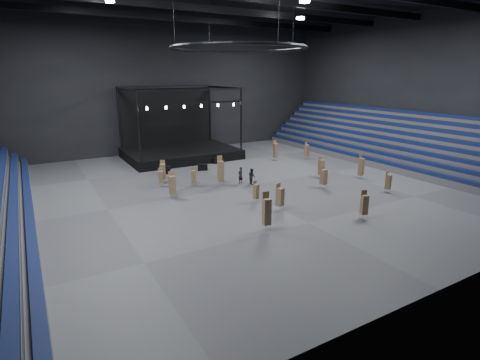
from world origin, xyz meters
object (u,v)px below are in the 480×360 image
chair_stack_6 (267,211)px  flight_case_left (165,170)px  flight_case_mid (203,167)px  chair_stack_13 (388,181)px  chair_stack_8 (163,171)px  chair_stack_0 (221,171)px  chair_stack_12 (280,196)px  chair_stack_3 (361,166)px  chair_stack_9 (275,150)px  chair_stack_2 (364,204)px  flight_case_right (217,161)px  chair_stack_14 (161,177)px  man_center (240,175)px  chair_stack_5 (256,191)px  chair_stack_10 (172,184)px  crew_member (252,176)px  chair_stack_1 (321,167)px  chair_stack_7 (324,176)px  stage (179,146)px  chair_stack_11 (307,150)px  chair_stack_4 (193,176)px

chair_stack_6 → flight_case_left: bearing=103.9°
flight_case_mid → chair_stack_13: (11.55, -16.48, 0.74)m
chair_stack_8 → chair_stack_13: chair_stack_8 is taller
chair_stack_0 → chair_stack_12: chair_stack_0 is taller
chair_stack_3 → chair_stack_9: chair_stack_3 is taller
chair_stack_2 → chair_stack_6: chair_stack_6 is taller
flight_case_right → chair_stack_6: size_ratio=0.37×
chair_stack_9 → chair_stack_14: bearing=-166.4°
chair_stack_0 → chair_stack_13: chair_stack_0 is taller
chair_stack_14 → man_center: chair_stack_14 is taller
chair_stack_5 → chair_stack_10: size_ratio=0.79×
flight_case_mid → chair_stack_10: bearing=-129.5°
crew_member → chair_stack_1: bearing=-99.6°
chair_stack_7 → chair_stack_14: size_ratio=1.22×
flight_case_mid → chair_stack_1: (9.47, -9.55, 0.92)m
chair_stack_8 → stage: bearing=86.2°
flight_case_right → crew_member: crew_member is taller
flight_case_left → chair_stack_2: 22.54m
flight_case_left → chair_stack_6: chair_stack_6 is taller
chair_stack_2 → chair_stack_5: chair_stack_2 is taller
chair_stack_7 → chair_stack_11: size_ratio=1.00×
chair_stack_14 → stage: bearing=76.6°
chair_stack_7 → chair_stack_10: 14.49m
chair_stack_2 → man_center: (-3.33, 13.21, -0.35)m
flight_case_right → chair_stack_7: (4.17, -14.68, 0.87)m
chair_stack_1 → chair_stack_14: size_ratio=1.31×
flight_case_mid → man_center: size_ratio=0.65×
chair_stack_6 → chair_stack_11: bearing=53.9°
chair_stack_6 → chair_stack_10: bearing=118.8°
chair_stack_7 → chair_stack_4: bearing=146.9°
chair_stack_3 → chair_stack_7: (-5.91, -0.74, -0.13)m
chair_stack_0 → chair_stack_5: bearing=-80.0°
chair_stack_10 → man_center: bearing=14.5°
chair_stack_5 → chair_stack_10: bearing=129.1°
chair_stack_3 → chair_stack_10: bearing=155.4°
flight_case_right → chair_stack_6: (-6.25, -20.28, 1.10)m
flight_case_left → chair_stack_8: bearing=-111.1°
stage → chair_stack_3: stage is taller
flight_case_right → chair_stack_3: (10.09, -13.94, 1.00)m
chair_stack_12 → flight_case_mid: bearing=73.1°
stage → chair_stack_7: bearing=-71.4°
chair_stack_1 → chair_stack_10: (-16.02, 1.61, 0.02)m
chair_stack_1 → chair_stack_10: chair_stack_10 is taller
flight_case_right → flight_case_mid: bearing=-143.7°
flight_case_mid → chair_stack_0: chair_stack_0 is taller
chair_stack_10 → chair_stack_11: size_ratio=1.09×
chair_stack_2 → chair_stack_3: size_ratio=0.86×
chair_stack_4 → chair_stack_13: (15.05, -10.92, 0.06)m
chair_stack_2 → chair_stack_12: size_ratio=1.00×
flight_case_right → chair_stack_11: (11.22, -3.70, 0.83)m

